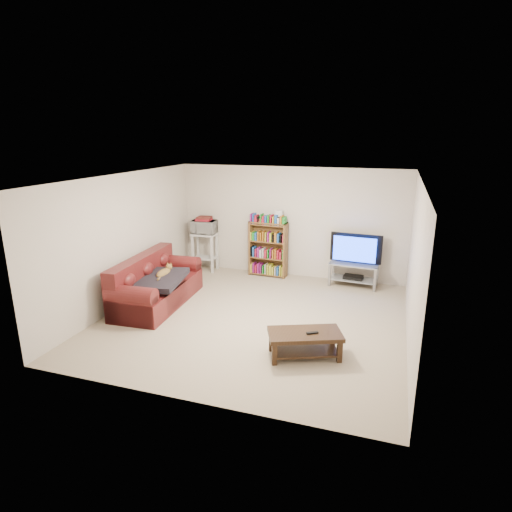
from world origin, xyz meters
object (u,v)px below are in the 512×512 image
at_px(sofa, 154,287).
at_px(bookshelf, 268,248).
at_px(coffee_table, 305,340).
at_px(tv_stand, 354,271).

bearing_deg(sofa, bookshelf, 51.87).
distance_m(sofa, coffee_table, 3.26).
relative_size(sofa, bookshelf, 1.76).
bearing_deg(bookshelf, sofa, -121.35).
distance_m(coffee_table, tv_stand, 3.23).
relative_size(tv_stand, bookshelf, 0.83).
xyz_separation_m(sofa, bookshelf, (1.55, 2.22, 0.31)).
bearing_deg(bookshelf, coffee_table, -61.61).
height_order(tv_stand, bookshelf, bookshelf).
xyz_separation_m(coffee_table, bookshelf, (-1.53, 3.30, 0.37)).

